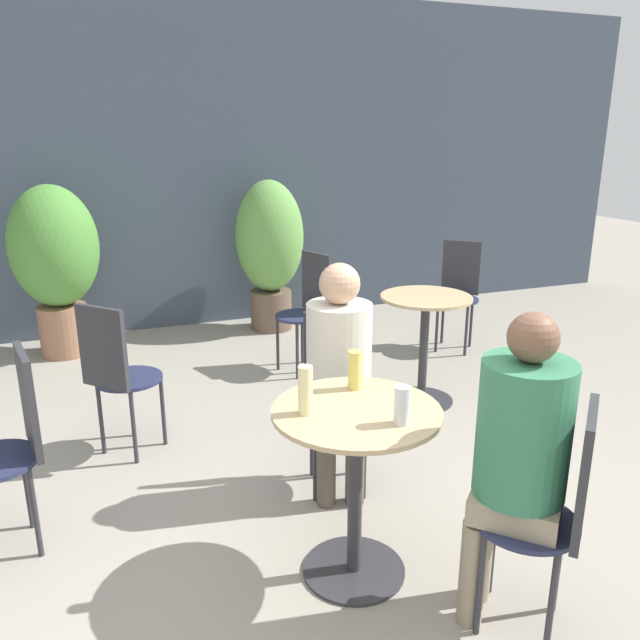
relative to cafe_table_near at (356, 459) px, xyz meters
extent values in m
plane|color=gray|center=(-0.14, -0.11, -0.53)|extent=(20.00, 20.00, 0.00)
cube|color=#3D4756|center=(-0.14, 3.84, 0.97)|extent=(10.00, 0.06, 3.00)
cylinder|color=#2D2D33|center=(0.00, 0.00, -0.52)|extent=(0.43, 0.43, 0.01)
cylinder|color=#2D2D33|center=(0.00, 0.00, -0.16)|extent=(0.06, 0.06, 0.72)
cylinder|color=tan|center=(0.00, 0.00, 0.21)|extent=(0.67, 0.67, 0.02)
cylinder|color=#2D2D33|center=(1.15, 1.44, -0.52)|extent=(0.43, 0.43, 0.01)
cylinder|color=#2D2D33|center=(1.15, 1.44, -0.16)|extent=(0.06, 0.06, 0.72)
cylinder|color=tan|center=(1.15, 1.44, 0.21)|extent=(0.60, 0.60, 0.02)
cylinder|color=#232847|center=(0.46, -0.48, -0.09)|extent=(0.38, 0.38, 0.02)
cylinder|color=#2D2D33|center=(0.46, -0.65, -0.32)|extent=(0.02, 0.02, 0.43)
cylinder|color=#2D2D33|center=(0.63, -0.48, -0.32)|extent=(0.02, 0.02, 0.43)
cylinder|color=#2D2D33|center=(0.29, -0.48, -0.32)|extent=(0.02, 0.02, 0.43)
cylinder|color=#2D2D33|center=(0.46, -0.31, -0.32)|extent=(0.02, 0.02, 0.43)
cube|color=#2D2D33|center=(0.58, -0.60, 0.15)|extent=(0.25, 0.24, 0.46)
cylinder|color=#232847|center=(0.19, 0.64, -0.09)|extent=(0.38, 0.38, 0.02)
cylinder|color=#2D2D33|center=(0.34, 0.72, -0.32)|extent=(0.02, 0.02, 0.43)
cylinder|color=#2D2D33|center=(0.10, 0.79, -0.32)|extent=(0.02, 0.02, 0.43)
cylinder|color=#2D2D33|center=(0.27, 0.49, -0.32)|extent=(0.02, 0.02, 0.43)
cylinder|color=#2D2D33|center=(0.03, 0.55, -0.32)|extent=(0.02, 0.02, 0.43)
cube|color=#2D2D33|center=(0.23, 0.80, 0.15)|extent=(0.32, 0.12, 0.46)
cylinder|color=#2D2D33|center=(-1.24, 0.58, -0.32)|extent=(0.02, 0.02, 0.43)
cylinder|color=#2D2D33|center=(-1.29, 0.82, -0.32)|extent=(0.02, 0.02, 0.43)
cube|color=#2D2D33|center=(-1.22, 0.71, 0.15)|extent=(0.09, 0.32, 0.46)
cylinder|color=#232847|center=(1.94, 2.28, -0.09)|extent=(0.38, 0.38, 0.02)
cylinder|color=#2D2D33|center=(2.11, 2.29, -0.32)|extent=(0.02, 0.02, 0.43)
cylinder|color=#2D2D33|center=(1.93, 2.45, -0.32)|extent=(0.02, 0.02, 0.43)
cylinder|color=#2D2D33|center=(1.95, 2.11, -0.32)|extent=(0.02, 0.02, 0.43)
cylinder|color=#2D2D33|center=(1.77, 2.28, -0.32)|extent=(0.02, 0.02, 0.43)
cube|color=#2D2D33|center=(2.06, 2.40, 0.15)|extent=(0.25, 0.24, 0.46)
cylinder|color=#232847|center=(-0.77, 1.44, -0.09)|extent=(0.38, 0.38, 0.02)
cylinder|color=#2D2D33|center=(-0.94, 1.44, -0.32)|extent=(0.02, 0.02, 0.43)
cylinder|color=#2D2D33|center=(-0.77, 1.26, -0.32)|extent=(0.02, 0.02, 0.43)
cylinder|color=#2D2D33|center=(-0.76, 1.61, -0.32)|extent=(0.02, 0.02, 0.43)
cylinder|color=#2D2D33|center=(-0.59, 1.43, -0.32)|extent=(0.02, 0.02, 0.43)
cube|color=#2D2D33|center=(-0.89, 1.32, 0.15)|extent=(0.24, 0.26, 0.46)
cylinder|color=#232847|center=(0.55, 2.28, -0.09)|extent=(0.38, 0.38, 0.02)
cylinder|color=#2D2D33|center=(0.71, 2.20, -0.32)|extent=(0.02, 0.02, 0.43)
cylinder|color=#2D2D33|center=(0.63, 2.43, -0.32)|extent=(0.02, 0.02, 0.43)
cylinder|color=#2D2D33|center=(0.48, 2.12, -0.32)|extent=(0.02, 0.02, 0.43)
cylinder|color=#2D2D33|center=(0.40, 2.35, -0.32)|extent=(0.02, 0.02, 0.43)
cube|color=#2D2D33|center=(0.71, 2.34, 0.15)|extent=(0.13, 0.31, 0.46)
cylinder|color=gray|center=(0.40, -0.31, -0.32)|extent=(0.10, 0.10, 0.43)
cylinder|color=gray|center=(0.30, -0.41, -0.32)|extent=(0.10, 0.10, 0.43)
cube|color=gray|center=(0.43, -0.45, -0.03)|extent=(0.41, 0.41, 0.10)
cylinder|color=#337551|center=(0.43, -0.45, 0.27)|extent=(0.32, 0.32, 0.50)
sphere|color=brown|center=(0.43, -0.45, 0.60)|extent=(0.17, 0.17, 0.17)
cylinder|color=brown|center=(0.07, 0.50, -0.32)|extent=(0.10, 0.10, 0.43)
cylinder|color=brown|center=(0.21, 0.46, -0.32)|extent=(0.10, 0.10, 0.43)
cube|color=brown|center=(0.17, 0.60, -0.03)|extent=(0.34, 0.37, 0.10)
cylinder|color=beige|center=(0.17, 0.60, 0.24)|extent=(0.32, 0.32, 0.46)
sphere|color=tan|center=(0.17, 0.60, 0.57)|extent=(0.20, 0.20, 0.20)
cylinder|color=silver|center=(0.10, -0.18, 0.29)|extent=(0.06, 0.06, 0.15)
cylinder|color=#DBC65B|center=(0.07, 0.19, 0.30)|extent=(0.06, 0.06, 0.17)
cylinder|color=beige|center=(-0.20, 0.03, 0.32)|extent=(0.06, 0.06, 0.19)
cylinder|color=#93664C|center=(-1.15, 3.34, -0.32)|extent=(0.39, 0.39, 0.42)
ellipsoid|color=#4C8938|center=(-1.15, 3.34, 0.38)|extent=(0.69, 0.69, 0.98)
cylinder|color=brown|center=(0.66, 3.41, -0.35)|extent=(0.38, 0.38, 0.37)
ellipsoid|color=#609947|center=(0.66, 3.41, 0.34)|extent=(0.62, 0.62, 1.01)
camera|label=1|loc=(-0.93, -2.03, 1.25)|focal=35.00mm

